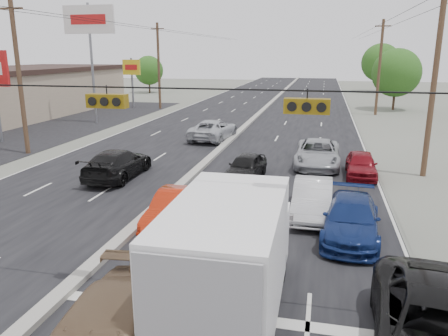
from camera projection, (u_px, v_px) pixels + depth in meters
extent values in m
plane|color=#606356|center=(73.00, 286.00, 12.81)|extent=(200.00, 200.00, 0.00)
cube|color=black|center=(247.00, 125.00, 41.08)|extent=(20.00, 160.00, 0.02)
cube|color=gray|center=(247.00, 124.00, 41.06)|extent=(0.50, 160.00, 0.20)
cube|color=black|center=(55.00, 127.00, 40.01)|extent=(10.00, 42.00, 0.02)
cylinder|color=#422D1E|center=(19.00, 78.00, 28.33)|extent=(0.30, 0.30, 10.00)
cube|color=#422D1E|center=(11.00, 8.00, 27.23)|extent=(1.60, 0.12, 0.12)
cylinder|color=#422D1E|center=(159.00, 67.00, 51.90)|extent=(0.30, 0.30, 10.00)
cube|color=#422D1E|center=(157.00, 29.00, 50.79)|extent=(1.60, 0.12, 0.12)
cylinder|color=#422D1E|center=(434.00, 85.00, 22.99)|extent=(0.30, 0.30, 10.00)
cylinder|color=#422D1E|center=(379.00, 68.00, 46.55)|extent=(0.30, 0.30, 10.00)
cube|color=#422D1E|center=(383.00, 26.00, 45.45)|extent=(1.60, 0.12, 0.12)
cylinder|color=black|center=(53.00, 86.00, 11.32)|extent=(25.00, 0.04, 0.04)
cube|color=#72590C|center=(107.00, 101.00, 11.09)|extent=(1.05, 0.30, 0.35)
cube|color=#72590C|center=(307.00, 106.00, 10.02)|extent=(1.05, 0.30, 0.35)
cylinder|color=slate|center=(92.00, 65.00, 40.89)|extent=(0.24, 0.24, 11.00)
cube|color=silver|center=(89.00, 19.00, 39.85)|extent=(5.00, 0.25, 2.50)
cylinder|color=slate|center=(132.00, 83.00, 53.16)|extent=(0.24, 0.24, 6.00)
cube|color=gold|center=(131.00, 67.00, 52.67)|extent=(2.20, 0.25, 1.80)
cylinder|color=#382619|center=(150.00, 86.00, 73.79)|extent=(0.28, 0.28, 2.16)
sphere|color=#224C14|center=(149.00, 70.00, 73.11)|extent=(4.80, 4.80, 4.80)
cylinder|color=#382619|center=(394.00, 99.00, 51.69)|extent=(0.28, 0.28, 2.52)
sphere|color=#224C14|center=(396.00, 73.00, 50.90)|extent=(5.60, 5.60, 5.60)
cylinder|color=#382619|center=(379.00, 84.00, 74.99)|extent=(0.28, 0.28, 2.88)
sphere|color=#224C14|center=(381.00, 63.00, 74.09)|extent=(6.40, 6.40, 6.40)
cube|color=black|center=(232.00, 304.00, 11.11)|extent=(2.29, 6.79, 0.24)
cube|color=white|center=(226.00, 259.00, 9.96)|extent=(2.47, 4.86, 2.71)
cube|color=white|center=(248.00, 237.00, 13.24)|extent=(2.34, 1.86, 1.74)
cylinder|color=black|center=(214.00, 261.00, 13.42)|extent=(0.30, 0.87, 0.87)
cylinder|color=black|center=(280.00, 268.00, 13.00)|extent=(0.30, 0.87, 0.87)
imported|color=#B0220A|center=(175.00, 209.00, 17.10)|extent=(1.48, 4.25, 1.40)
imported|color=black|center=(246.00, 167.00, 23.44)|extent=(2.06, 4.17, 1.37)
imported|color=#BCBCBE|center=(312.00, 199.00, 18.17)|extent=(1.59, 4.50, 1.48)
imported|color=#9EA1A5|center=(317.00, 154.00, 26.07)|extent=(2.60, 5.61, 1.56)
imported|color=navy|center=(351.00, 219.00, 16.04)|extent=(2.33, 5.03, 1.42)
imported|color=maroon|center=(361.00, 165.00, 23.92)|extent=(1.69, 4.03, 1.36)
imported|color=black|center=(118.00, 164.00, 23.67)|extent=(2.24, 5.41, 1.56)
imported|color=#B2B5BB|center=(213.00, 130.00, 34.08)|extent=(3.14, 5.87, 1.57)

